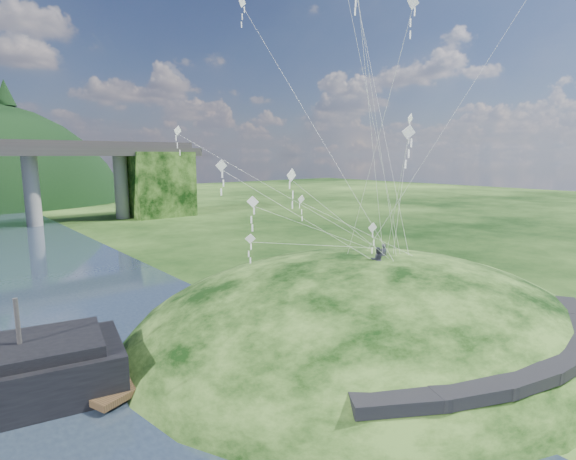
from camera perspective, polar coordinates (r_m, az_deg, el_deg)
ground at (r=27.67m, az=1.60°, el=-16.99°), size 320.00×320.00×0.00m
grass_hill at (r=34.77m, az=9.61°, el=-14.10°), size 36.00×32.00×13.00m
footpath at (r=27.39m, az=28.49°, el=-13.69°), size 22.29×5.84×0.83m
wooden_dock at (r=29.31m, az=-12.24°, el=-14.68°), size 14.09×6.84×1.01m
kite_flyers at (r=32.95m, az=11.53°, el=-2.00°), size 2.50×1.57×1.85m
kite_swarm at (r=29.26m, az=4.15°, el=17.35°), size 18.70×17.09×20.26m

